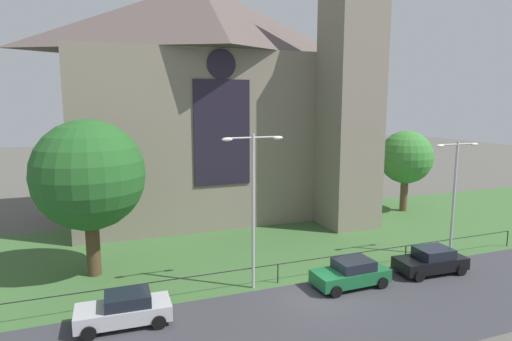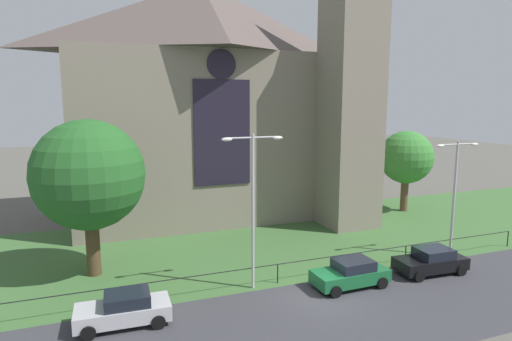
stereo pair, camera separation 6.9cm
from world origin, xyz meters
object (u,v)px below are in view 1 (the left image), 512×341
church_building (213,99)px  tree_right_far (406,158)px  parked_car_silver (125,309)px  streetlamp_far (455,183)px  tree_left_near (89,175)px  streetlamp_near (253,192)px  parked_car_black (431,261)px  parked_car_green (351,273)px

church_building → tree_right_far: bearing=-17.6°
parked_car_silver → church_building: bearing=-114.9°
tree_right_far → streetlamp_far: size_ratio=0.98×
tree_left_near → church_building: bearing=47.2°
church_building → streetlamp_near: church_building is taller
church_building → tree_right_far: 18.31m
parked_car_silver → tree_left_near: bearing=-77.4°
tree_left_near → parked_car_black: bearing=-20.0°
tree_right_far → parked_car_black: size_ratio=1.74×
tree_left_near → parked_car_silver: size_ratio=2.14×
tree_left_near → parked_car_black: (18.68, -6.80, -5.18)m
streetlamp_near → tree_left_near: bearing=148.1°
tree_right_far → parked_car_black: tree_right_far is taller
tree_left_near → tree_right_far: 27.73m
tree_left_near → parked_car_green: 15.68m
streetlamp_near → parked_car_silver: bearing=-166.7°
parked_car_green → parked_car_black: (5.50, -0.05, 0.00)m
parked_car_silver → parked_car_green: (11.95, -0.09, 0.00)m
streetlamp_near → streetlamp_far: bearing=-0.0°
parked_car_black → church_building: bearing=-62.4°
church_building → parked_car_silver: church_building is taller
streetlamp_far → parked_car_black: (-3.22, -1.76, -4.14)m
streetlamp_near → streetlamp_far: streetlamp_near is taller
parked_car_black → tree_right_far: bearing=-120.7°
streetlamp_near → parked_car_green: 7.08m
parked_car_silver → parked_car_black: same height
parked_car_green → tree_left_near: bearing=-28.3°
tree_left_near → parked_car_black: 20.54m
parked_car_black → tree_left_near: bearing=-17.2°
parked_car_black → parked_car_green: bearing=2.3°
tree_right_far → parked_car_green: tree_right_far is taller
church_building → streetlamp_far: church_building is taller
streetlamp_near → streetlamp_far: 13.82m
church_building → streetlamp_far: (11.53, -16.21, -5.38)m
parked_car_silver → parked_car_green: same height
tree_right_far → parked_car_silver: (-25.85, -12.55, -4.24)m
tree_right_far → parked_car_silver: size_ratio=1.74×
tree_right_far → streetlamp_far: streetlamp_far is taller
streetlamp_near → parked_car_green: bearing=-18.6°
streetlamp_near → parked_car_black: 11.69m
parked_car_silver → parked_car_black: 17.45m
parked_car_silver → tree_right_far: bearing=-151.9°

